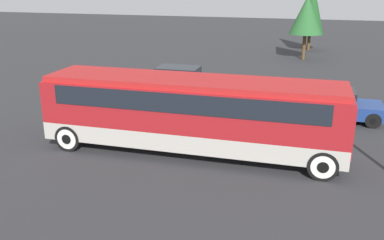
# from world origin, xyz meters

# --- Properties ---
(ground_plane) EXTENTS (120.00, 120.00, 0.00)m
(ground_plane) POSITION_xyz_m (0.00, 0.00, 0.00)
(ground_plane) COLOR #2D2D30
(tour_bus) EXTENTS (11.34, 2.60, 2.92)m
(tour_bus) POSITION_xyz_m (0.10, 0.00, 1.76)
(tour_bus) COLOR #B7B2A8
(tour_bus) RESTS_ON ground_plane
(parked_car_near) EXTENTS (4.55, 1.95, 1.46)m
(parked_car_near) POSITION_xyz_m (5.24, 5.78, 0.73)
(parked_car_near) COLOR navy
(parked_car_near) RESTS_ON ground_plane
(parked_car_mid) EXTENTS (4.75, 1.91, 1.42)m
(parked_car_mid) POSITION_xyz_m (-3.27, 9.04, 0.70)
(parked_car_mid) COLOR silver
(parked_car_mid) RESTS_ON ground_plane
(tree_left) EXTENTS (2.49, 2.49, 6.12)m
(tree_left) POSITION_xyz_m (3.78, 26.97, 3.79)
(tree_left) COLOR brown
(tree_left) RESTS_ON ground_plane
(tree_center) EXTENTS (2.65, 2.65, 5.15)m
(tree_center) POSITION_xyz_m (3.47, 21.87, 3.60)
(tree_center) COLOR brown
(tree_center) RESTS_ON ground_plane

